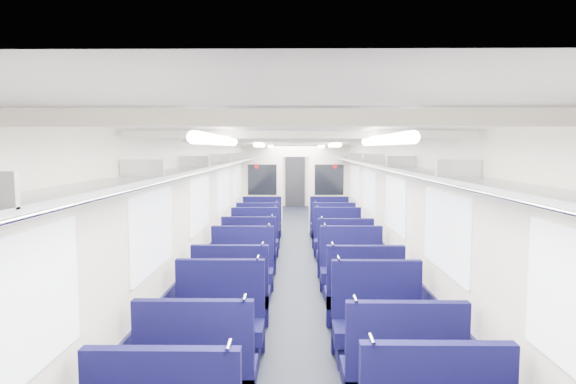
% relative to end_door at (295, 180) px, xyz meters
% --- Properties ---
extents(floor, '(2.80, 18.00, 0.01)m').
position_rel_end_door_xyz_m(floor, '(0.00, -8.94, -1.00)').
color(floor, black).
rests_on(floor, ground).
extents(ceiling, '(2.80, 18.00, 0.01)m').
position_rel_end_door_xyz_m(ceiling, '(0.00, -8.94, 1.35)').
color(ceiling, white).
rests_on(ceiling, wall_left).
extents(wall_left, '(0.02, 18.00, 2.35)m').
position_rel_end_door_xyz_m(wall_left, '(-1.40, -8.94, 0.18)').
color(wall_left, beige).
rests_on(wall_left, floor).
extents(dado_left, '(0.03, 17.90, 0.70)m').
position_rel_end_door_xyz_m(dado_left, '(-1.39, -8.94, -0.65)').
color(dado_left, '#110F34').
rests_on(dado_left, floor).
extents(wall_right, '(0.02, 18.00, 2.35)m').
position_rel_end_door_xyz_m(wall_right, '(1.40, -8.94, 0.18)').
color(wall_right, beige).
rests_on(wall_right, floor).
extents(dado_right, '(0.03, 17.90, 0.70)m').
position_rel_end_door_xyz_m(dado_right, '(1.39, -8.94, -0.65)').
color(dado_right, '#110F34').
rests_on(dado_right, floor).
extents(wall_far, '(2.80, 0.02, 2.35)m').
position_rel_end_door_xyz_m(wall_far, '(0.00, 0.06, 0.18)').
color(wall_far, beige).
rests_on(wall_far, floor).
extents(luggage_rack_left, '(0.36, 17.40, 0.18)m').
position_rel_end_door_xyz_m(luggage_rack_left, '(-1.21, -8.94, 0.97)').
color(luggage_rack_left, '#B2B5BA').
rests_on(luggage_rack_left, wall_left).
extents(luggage_rack_right, '(0.36, 17.40, 0.18)m').
position_rel_end_door_xyz_m(luggage_rack_right, '(1.21, -8.94, 0.97)').
color(luggage_rack_right, '#B2B5BA').
rests_on(luggage_rack_right, wall_right).
extents(windows, '(2.78, 15.60, 0.75)m').
position_rel_end_door_xyz_m(windows, '(0.00, -9.40, 0.42)').
color(windows, white).
rests_on(windows, wall_left).
extents(ceiling_fittings, '(2.70, 16.06, 0.11)m').
position_rel_end_door_xyz_m(ceiling_fittings, '(0.00, -9.20, 1.29)').
color(ceiling_fittings, silver).
rests_on(ceiling_fittings, ceiling).
extents(end_door, '(0.75, 0.06, 2.00)m').
position_rel_end_door_xyz_m(end_door, '(0.00, 0.00, 0.00)').
color(end_door, black).
rests_on(end_door, floor).
extents(bulkhead, '(2.80, 0.10, 2.35)m').
position_rel_end_door_xyz_m(bulkhead, '(-0.00, -5.94, 0.23)').
color(bulkhead, silver).
rests_on(bulkhead, floor).
extents(seat_4, '(0.95, 0.52, 1.06)m').
position_rel_end_door_xyz_m(seat_4, '(-0.83, -14.88, -0.67)').
color(seat_4, '#0E0D3F').
rests_on(seat_4, floor).
extents(seat_5, '(0.95, 0.52, 1.06)m').
position_rel_end_door_xyz_m(seat_5, '(0.83, -14.90, -0.67)').
color(seat_5, '#0E0D3F').
rests_on(seat_5, floor).
extents(seat_6, '(0.95, 0.52, 1.06)m').
position_rel_end_door_xyz_m(seat_6, '(-0.83, -13.74, -0.67)').
color(seat_6, '#0E0D3F').
rests_on(seat_6, floor).
extents(seat_7, '(0.95, 0.52, 1.06)m').
position_rel_end_door_xyz_m(seat_7, '(0.83, -13.76, -0.67)').
color(seat_7, '#0E0D3F').
rests_on(seat_7, floor).
extents(seat_8, '(0.95, 0.52, 1.06)m').
position_rel_end_door_xyz_m(seat_8, '(-0.83, -12.71, -0.67)').
color(seat_8, '#0E0D3F').
rests_on(seat_8, floor).
extents(seat_9, '(0.95, 0.52, 1.06)m').
position_rel_end_door_xyz_m(seat_9, '(0.83, -12.72, -0.67)').
color(seat_9, '#0E0D3F').
rests_on(seat_9, floor).
extents(seat_10, '(0.95, 0.52, 1.06)m').
position_rel_end_door_xyz_m(seat_10, '(-0.83, -11.50, -0.67)').
color(seat_10, '#0E0D3F').
rests_on(seat_10, floor).
extents(seat_11, '(0.95, 0.52, 1.06)m').
position_rel_end_door_xyz_m(seat_11, '(0.83, -11.47, -0.67)').
color(seat_11, '#0E0D3F').
rests_on(seat_11, floor).
extents(seat_12, '(0.95, 0.52, 1.06)m').
position_rel_end_door_xyz_m(seat_12, '(-0.83, -10.22, -0.67)').
color(seat_12, '#0E0D3F').
rests_on(seat_12, floor).
extents(seat_13, '(0.95, 0.52, 1.06)m').
position_rel_end_door_xyz_m(seat_13, '(0.83, -10.43, -0.67)').
color(seat_13, '#0E0D3F').
rests_on(seat_13, floor).
extents(seat_14, '(0.95, 0.52, 1.06)m').
position_rel_end_door_xyz_m(seat_14, '(-0.83, -9.14, -0.67)').
color(seat_14, '#0E0D3F').
rests_on(seat_14, floor).
extents(seat_15, '(0.95, 0.52, 1.06)m').
position_rel_end_door_xyz_m(seat_15, '(0.83, -9.09, -0.67)').
color(seat_15, '#0E0D3F').
rests_on(seat_15, floor).
extents(seat_16, '(0.95, 0.52, 1.06)m').
position_rel_end_door_xyz_m(seat_16, '(-0.83, -8.03, -0.67)').
color(seat_16, '#0E0D3F').
rests_on(seat_16, floor).
extents(seat_17, '(0.95, 0.52, 1.06)m').
position_rel_end_door_xyz_m(seat_17, '(0.83, -7.99, -0.67)').
color(seat_17, '#0E0D3F').
rests_on(seat_17, floor).
extents(seat_18, '(0.95, 0.52, 1.06)m').
position_rel_end_door_xyz_m(seat_18, '(-0.83, -6.92, -0.67)').
color(seat_18, '#0E0D3F').
rests_on(seat_18, floor).
extents(seat_19, '(0.95, 0.52, 1.06)m').
position_rel_end_door_xyz_m(seat_19, '(0.83, -6.88, -0.67)').
color(seat_19, '#0E0D3F').
rests_on(seat_19, floor).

